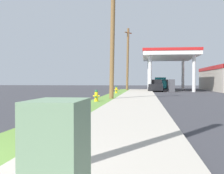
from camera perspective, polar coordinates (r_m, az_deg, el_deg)
fire_hydrant_nearest at (r=8.08m, az=-15.82°, el=-5.94°), size 0.42×0.38×0.74m
fire_hydrant_second at (r=18.05m, az=-3.19°, el=-1.89°), size 0.42×0.38×0.74m
fire_hydrant_third at (r=29.69m, az=0.88°, el=-0.62°), size 0.42×0.37×0.74m
utility_pole_midground at (r=20.92m, az=0.12°, el=11.34°), size 0.78×1.51×9.78m
utility_pole_background at (r=39.58m, az=3.17°, el=5.74°), size 0.92×1.20×8.60m
utility_cabinet at (r=2.61m, az=-10.85°, el=-16.43°), size 0.52×0.73×1.17m
gas_station_canopy at (r=42.49m, az=19.70°, el=2.62°), size 14.40×14.96×5.51m
car_black_by_near_pump at (r=37.88m, az=8.86°, el=0.20°), size 2.15×4.59×1.57m
truck_teal_at_forecourt at (r=48.43m, az=9.74°, el=0.67°), size 2.44×5.52×1.97m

